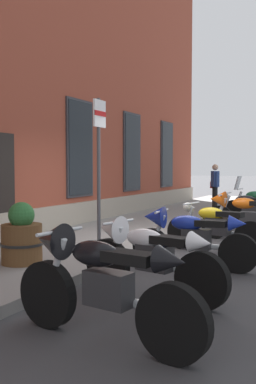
{
  "coord_description": "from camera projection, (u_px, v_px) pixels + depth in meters",
  "views": [
    {
      "loc": [
        -8.03,
        -3.2,
        1.62
      ],
      "look_at": [
        -0.6,
        0.44,
        1.14
      ],
      "focal_mm": 40.67,
      "sensor_mm": 36.0,
      "label": 1
    }
  ],
  "objects": [
    {
      "name": "barrel_planter",
      "position": [
        22.0,
        238.0,
        6.63
      ],
      "size": [
        0.65,
        0.65,
        0.94
      ],
      "color": "brown",
      "rests_on": "sidewalk"
    },
    {
      "name": "motorcycle_black_naked",
      "position": [
        249.0,
        212.0,
        10.98
      ],
      "size": [
        0.62,
        2.1,
        0.97
      ],
      "color": "black",
      "rests_on": "ground_plane"
    },
    {
      "name": "ground_plane",
      "position": [
        161.0,
        248.0,
        8.7
      ],
      "size": [
        140.0,
        140.0,
        0.0
      ],
      "primitive_type": "plane",
      "color": "#38383A"
    },
    {
      "name": "sidewalk",
      "position": [
        98.0,
        239.0,
        9.34
      ],
      "size": [
        27.91,
        2.92,
        0.15
      ],
      "primitive_type": "cube",
      "color": "slate",
      "rests_on": "ground_plane"
    },
    {
      "name": "motorcycle_yellow_naked",
      "position": [
        215.0,
        228.0,
        8.16
      ],
      "size": [
        0.65,
        2.05,
        0.93
      ],
      "color": "black",
      "rests_on": "ground_plane"
    },
    {
      "name": "motorcycle_blue_sport",
      "position": [
        188.0,
        235.0,
        6.9
      ],
      "size": [
        0.62,
        2.03,
        0.98
      ],
      "color": "black",
      "rests_on": "ground_plane"
    },
    {
      "name": "parking_sign",
      "position": [
        99.0,
        155.0,
        7.09
      ],
      "size": [
        0.36,
        0.07,
        2.59
      ],
      "color": "#4C4C51",
      "rests_on": "sidewalk"
    },
    {
      "name": "motorcycle_black_sport",
      "position": [
        98.0,
        280.0,
        4.01
      ],
      "size": [
        0.63,
        2.11,
        1.07
      ],
      "color": "black",
      "rests_on": "ground_plane"
    },
    {
      "name": "pedestrian_blue_top",
      "position": [
        215.0,
        184.0,
        15.38
      ],
      "size": [
        0.59,
        0.44,
        1.57
      ],
      "color": "black",
      "rests_on": "sidewalk"
    },
    {
      "name": "motorcycle_white_sport",
      "position": [
        146.0,
        254.0,
        5.38
      ],
      "size": [
        0.69,
        2.05,
        0.99
      ],
      "color": "black",
      "rests_on": "ground_plane"
    },
    {
      "name": "motorcycle_orange_sport",
      "position": [
        244.0,
        214.0,
        9.5
      ],
      "size": [
        0.62,
        2.1,
        1.08
      ],
      "color": "black",
      "rests_on": "ground_plane"
    }
  ]
}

